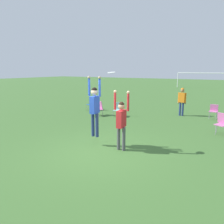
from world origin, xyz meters
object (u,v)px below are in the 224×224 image
Objects in this scene: person_jumping at (95,105)px; camping_chair_2 at (93,103)px; camping_chair_0 at (214,110)px; person_spectator_near at (182,99)px; camping_chair_3 at (119,108)px; camping_chair_4 at (222,122)px; frisbee at (111,72)px; camping_chair_1 at (99,107)px; person_defending at (121,119)px.

camping_chair_2 is (-4.46, 5.88, -1.09)m from person_jumping.
person_jumping is 8.12m from camping_chair_0.
camping_chair_3 is at bearing -139.51° from person_spectator_near.
camping_chair_3 is (-5.08, -2.30, -0.02)m from camping_chair_0.
person_spectator_near is (-2.54, 3.04, 0.50)m from camping_chair_4.
person_jumping is 2.80× the size of camping_chair_2.
frisbee reaches higher than camping_chair_2.
person_spectator_near reaches higher than camping_chair_2.
person_jumping is 2.71× the size of camping_chair_0.
camping_chair_4 is 0.54× the size of person_spectator_near.
person_jumping is at bearing 68.31° from camping_chair_0.
person_spectator_near reaches higher than camping_chair_1.
frisbee is 8.22m from camping_chair_2.
camping_chair_4 is (2.87, 4.10, -0.59)m from person_defending.
person_defending is at bearing 148.47° from camping_chair_2.
person_defending is 1.23× the size of person_spectator_near.
person_spectator_near is at bearing -162.59° from camping_chair_3.
camping_chair_0 is at bearing -51.31° from camping_chair_4.
frisbee is 6.17m from camping_chair_3.
camping_chair_4 reaches higher than camping_chair_3.
camping_chair_2 is at bearing 131.39° from frisbee.
camping_chair_2 is at bearing 12.88° from camping_chair_0.
frisbee reaches higher than person_defending.
camping_chair_3 reaches higher than camping_chair_2.
frisbee reaches higher than person_spectator_near.
camping_chair_3 is 3.95m from person_spectator_near.
camping_chair_0 is 5.58m from camping_chair_3.
camping_chair_2 is at bearing -160.12° from person_spectator_near.
person_jumping is 2.40× the size of camping_chair_4.
person_defending is 1.65m from frisbee.
frisbee is at bearing 73.51° from camping_chair_0.
camping_chair_4 is at bearing -43.26° from person_spectator_near.
camping_chair_1 reaches higher than camping_chair_2.
person_spectator_near is (0.64, 7.28, -1.71)m from frisbee.
camping_chair_0 is at bearing -29.39° from person_jumping.
person_defending is 8.03m from camping_chair_2.
person_spectator_near reaches higher than camping_chair_3.
camping_chair_0 is at bearing 10.96° from person_spectator_near.
camping_chair_2 is 0.46× the size of person_spectator_near.
person_jumping reaches higher than camping_chair_3.
camping_chair_4 reaches higher than camping_chair_1.
person_defending is at bearing 25.12° from frisbee.
frisbee reaches higher than camping_chair_1.
person_jumping is 7.40m from person_spectator_near.
camping_chair_4 is (6.98, -0.40, 0.04)m from camping_chair_1.
frisbee is at bearing 153.32° from camping_chair_1.
frisbee is 0.30× the size of camping_chair_1.
camping_chair_1 is at bearing 5.23° from camping_chair_3.
person_jumping is 2.63× the size of camping_chair_3.
frisbee is 8.13m from camping_chair_0.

